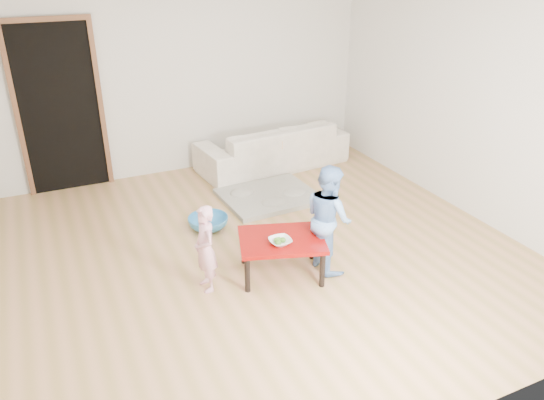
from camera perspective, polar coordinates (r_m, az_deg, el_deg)
floor at (r=5.47m, az=-0.88°, el=-5.34°), size 5.00×5.00×0.01m
back_wall at (r=7.21m, az=-9.29°, el=13.15°), size 5.00×0.02×2.60m
right_wall at (r=6.33m, az=20.54°, el=10.17°), size 0.02×5.00×2.60m
doorway at (r=7.01m, az=-21.85°, el=8.99°), size 1.02×0.08×2.11m
sofa at (r=7.43m, az=0.05°, el=5.85°), size 2.16×1.02×0.61m
cushion at (r=7.12m, az=-0.84°, el=6.26°), size 0.47×0.43×0.11m
red_table at (r=4.98m, az=1.03°, el=-6.06°), size 0.92×0.80×0.39m
bowl at (r=4.78m, az=0.90°, el=-4.48°), size 0.20×0.20×0.05m
broccoli at (r=4.78m, az=0.90°, el=-4.44°), size 0.12×0.12×0.06m
child_pink at (r=4.71m, az=-7.18°, el=-5.24°), size 0.21×0.30×0.82m
child_blue at (r=4.98m, az=6.09°, el=-1.91°), size 0.40×0.51×1.05m
basin at (r=5.87m, az=-6.87°, el=-2.44°), size 0.44×0.44×0.14m
blanket at (r=6.55m, az=-0.33°, el=0.42°), size 1.16×0.98×0.06m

